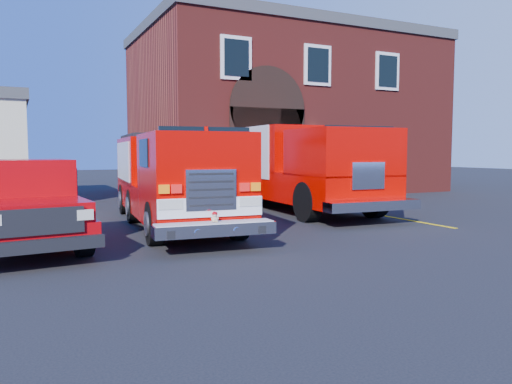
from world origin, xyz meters
name	(u,v)px	position (x,y,z in m)	size (l,w,h in m)	color
ground	(233,245)	(0.00, 0.00, 0.00)	(100.00, 100.00, 0.00)	black
parking_stripe_near	(417,222)	(6.50, 1.00, 0.00)	(0.12, 3.00, 0.01)	yellow
parking_stripe_mid	(356,211)	(6.50, 4.00, 0.00)	(0.12, 3.00, 0.01)	yellow
parking_stripe_far	(311,203)	(6.50, 7.00, 0.00)	(0.12, 3.00, 0.01)	yellow
fire_station	(283,113)	(8.99, 13.98, 4.25)	(15.20, 10.20, 8.45)	maroon
fire_engine	(172,177)	(-0.38, 3.54, 1.39)	(3.17, 8.91, 2.69)	black
pickup_truck	(21,205)	(-4.34, 1.99, 0.92)	(2.69, 6.14, 1.95)	black
secondary_truck	(295,164)	(4.85, 5.55, 1.66)	(3.34, 9.50, 3.04)	black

